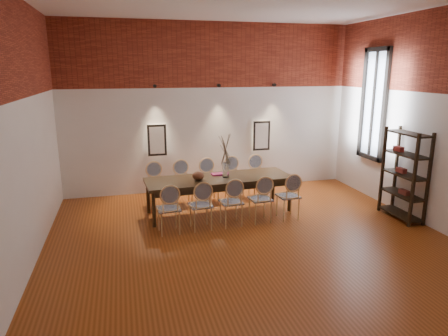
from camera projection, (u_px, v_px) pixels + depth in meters
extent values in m
cube|color=#914316|center=(255.00, 247.00, 6.79)|extent=(7.00, 7.00, 0.02)
cube|color=silver|center=(210.00, 109.00, 9.64)|extent=(7.00, 0.10, 4.00)
cube|color=silver|center=(414.00, 198.00, 2.97)|extent=(7.00, 0.10, 4.00)
cube|color=silver|center=(12.00, 139.00, 5.45)|extent=(0.10, 7.00, 4.00)
cube|color=silver|center=(445.00, 122.00, 7.16)|extent=(0.10, 7.00, 4.00)
cube|color=maroon|center=(210.00, 55.00, 9.27)|extent=(7.00, 0.02, 1.50)
cube|color=maroon|center=(428.00, 21.00, 2.73)|extent=(7.00, 0.02, 1.50)
cube|color=maroon|center=(5.00, 44.00, 5.16)|extent=(0.02, 7.00, 1.50)
cube|color=#FFEAC6|center=(157.00, 140.00, 9.40)|extent=(0.36, 0.06, 0.66)
cube|color=#FFEAC6|center=(261.00, 136.00, 10.03)|extent=(0.36, 0.06, 0.66)
cylinder|color=black|center=(155.00, 86.00, 9.07)|extent=(0.08, 0.10, 0.08)
cylinder|color=black|center=(219.00, 85.00, 9.43)|extent=(0.08, 0.10, 0.08)
cylinder|color=black|center=(274.00, 85.00, 9.77)|extent=(0.08, 0.10, 0.08)
cube|color=silver|center=(374.00, 105.00, 8.98)|extent=(0.02, 0.78, 2.38)
cube|color=black|center=(373.00, 105.00, 8.98)|extent=(0.08, 0.90, 2.50)
cube|color=black|center=(373.00, 105.00, 8.98)|extent=(0.06, 0.06, 2.40)
cube|color=#372513|center=(219.00, 195.00, 8.33)|extent=(3.06, 1.16, 0.75)
cylinder|color=silver|center=(226.00, 170.00, 8.24)|extent=(0.14, 0.14, 0.30)
ellipsoid|color=#592A16|center=(198.00, 176.00, 8.03)|extent=(0.24, 0.24, 0.18)
cube|color=#8B154B|center=(218.00, 174.00, 8.44)|extent=(0.27, 0.20, 0.03)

